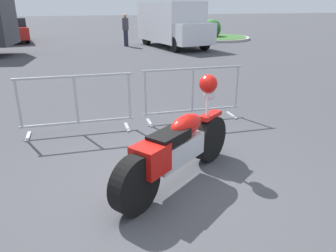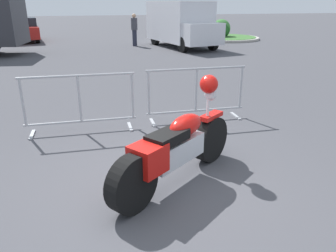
% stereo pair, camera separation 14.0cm
% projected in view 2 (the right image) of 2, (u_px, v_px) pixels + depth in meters
% --- Properties ---
extents(ground_plane, '(120.00, 120.00, 0.00)m').
position_uv_depth(ground_plane, '(159.00, 189.00, 4.22)').
color(ground_plane, '#424247').
extents(motorcycle, '(2.03, 1.50, 1.33)m').
position_uv_depth(motorcycle, '(177.00, 147.00, 4.22)').
color(motorcycle, black).
rests_on(motorcycle, ground).
extents(crowd_barrier_near, '(2.01, 0.54, 1.07)m').
position_uv_depth(crowd_barrier_near, '(80.00, 103.00, 5.90)').
color(crowd_barrier_near, '#9EA0A5').
rests_on(crowd_barrier_near, ground).
extents(crowd_barrier_far, '(2.01, 0.54, 1.07)m').
position_uv_depth(crowd_barrier_far, '(196.00, 94.00, 6.50)').
color(crowd_barrier_far, '#9EA0A5').
rests_on(crowd_barrier_far, ground).
extents(delivery_van, '(2.75, 5.25, 2.31)m').
position_uv_depth(delivery_van, '(181.00, 23.00, 17.14)').
color(delivery_van, silver).
rests_on(delivery_van, ground).
extents(parked_car_red, '(2.19, 4.31, 1.40)m').
position_uv_depth(parked_car_red, '(23.00, 29.00, 19.91)').
color(parked_car_red, '#B21E19').
rests_on(parked_car_red, ground).
extents(pedestrian, '(0.45, 0.45, 1.69)m').
position_uv_depth(pedestrian, '(134.00, 29.00, 17.65)').
color(pedestrian, '#262838').
rests_on(pedestrian, ground).
extents(planter_island, '(4.62, 4.62, 1.23)m').
position_uv_depth(planter_island, '(222.00, 34.00, 21.31)').
color(planter_island, '#ADA89E').
rests_on(planter_island, ground).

